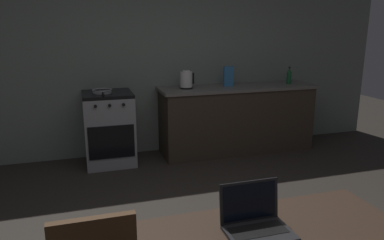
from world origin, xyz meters
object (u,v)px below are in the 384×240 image
object	(u,v)px
electric_kettle	(186,80)
frying_pan	(102,91)
laptop	(256,222)
stove_oven	(109,128)
cereal_box	(228,76)
bottle	(289,76)

from	to	relation	value
electric_kettle	frying_pan	distance (m)	1.08
laptop	electric_kettle	world-z (taller)	electric_kettle
electric_kettle	laptop	bearing A→B (deg)	-99.93
stove_oven	electric_kettle	xyz separation A→B (m)	(1.02, 0.00, 0.57)
stove_oven	electric_kettle	distance (m)	1.17
laptop	cereal_box	xyz separation A→B (m)	(1.14, 3.13, 0.28)
laptop	bottle	world-z (taller)	bottle
cereal_box	bottle	bearing A→B (deg)	-4.49
laptop	cereal_box	size ratio (longest dim) A/B	1.20
stove_oven	frying_pan	world-z (taller)	frying_pan
frying_pan	laptop	bearing A→B (deg)	-80.22
stove_oven	cereal_box	xyz separation A→B (m)	(1.61, 0.02, 0.59)
stove_oven	bottle	size ratio (longest dim) A/B	3.80
laptop	cereal_box	world-z (taller)	cereal_box
stove_oven	frying_pan	distance (m)	0.49
bottle	frying_pan	xyz separation A→B (m)	(-2.56, 0.02, -0.09)
laptop	frying_pan	size ratio (longest dim) A/B	0.77
electric_kettle	bottle	distance (m)	1.49
electric_kettle	cereal_box	size ratio (longest dim) A/B	0.89
electric_kettle	bottle	size ratio (longest dim) A/B	0.98
stove_oven	electric_kettle	world-z (taller)	electric_kettle
bottle	stove_oven	bearing A→B (deg)	178.91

